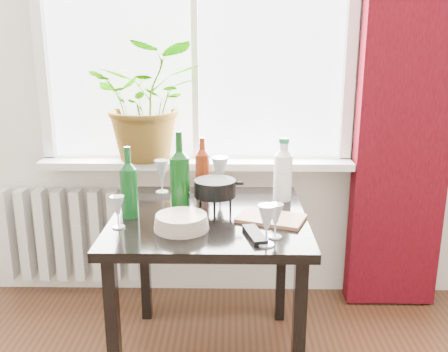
{
  "coord_description": "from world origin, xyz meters",
  "views": [
    {
      "loc": [
        0.2,
        -0.54,
        1.49
      ],
      "look_at": [
        0.17,
        1.55,
        0.92
      ],
      "focal_mm": 40.0,
      "sensor_mm": 36.0,
      "label": 1
    }
  ],
  "objects_px": {
    "wine_bottle_left": "(129,182)",
    "wineglass_front_left": "(118,212)",
    "cleaning_bottle": "(283,169)",
    "wineglass_front_right": "(267,225)",
    "wineglass_back_left": "(162,176)",
    "table": "(209,234)",
    "bottle_amber": "(202,165)",
    "cutting_board": "(271,218)",
    "wineglass_far_right": "(275,221)",
    "fondue_pot": "(215,195)",
    "plate_stack": "(181,222)",
    "potted_plant": "(148,101)",
    "wine_bottle_right": "(180,172)",
    "tv_remote": "(255,235)",
    "wineglass_back_center": "(220,176)",
    "radiator": "(70,235)"
  },
  "relations": [
    {
      "from": "wine_bottle_left",
      "to": "wineglass_front_left",
      "type": "height_order",
      "value": "wine_bottle_left"
    },
    {
      "from": "cleaning_bottle",
      "to": "wineglass_front_right",
      "type": "height_order",
      "value": "cleaning_bottle"
    },
    {
      "from": "wine_bottle_left",
      "to": "wineglass_back_left",
      "type": "distance_m",
      "value": 0.38
    },
    {
      "from": "table",
      "to": "bottle_amber",
      "type": "xyz_separation_m",
      "value": [
        -0.05,
        0.32,
        0.24
      ]
    },
    {
      "from": "cutting_board",
      "to": "bottle_amber",
      "type": "bearing_deg",
      "value": 129.47
    },
    {
      "from": "cleaning_bottle",
      "to": "wineglass_far_right",
      "type": "distance_m",
      "value": 0.49
    },
    {
      "from": "wineglass_front_left",
      "to": "fondue_pot",
      "type": "bearing_deg",
      "value": 28.59
    },
    {
      "from": "cleaning_bottle",
      "to": "wineglass_back_left",
      "type": "xyz_separation_m",
      "value": [
        -0.6,
        0.11,
        -0.07
      ]
    },
    {
      "from": "plate_stack",
      "to": "bottle_amber",
      "type": "bearing_deg",
      "value": 83.33
    },
    {
      "from": "potted_plant",
      "to": "plate_stack",
      "type": "distance_m",
      "value": 0.92
    },
    {
      "from": "wine_bottle_right",
      "to": "fondue_pot",
      "type": "height_order",
      "value": "wine_bottle_right"
    },
    {
      "from": "wineglass_front_right",
      "to": "wineglass_back_left",
      "type": "height_order",
      "value": "wineglass_back_left"
    },
    {
      "from": "wine_bottle_left",
      "to": "fondue_pot",
      "type": "relative_size",
      "value": 1.47
    },
    {
      "from": "wineglass_back_left",
      "to": "tv_remote",
      "type": "bearing_deg",
      "value": -52.68
    },
    {
      "from": "wineglass_back_center",
      "to": "wineglass_back_left",
      "type": "relative_size",
      "value": 1.17
    },
    {
      "from": "table",
      "to": "wine_bottle_right",
      "type": "xyz_separation_m",
      "value": [
        -0.13,
        0.02,
        0.28
      ]
    },
    {
      "from": "cleaning_bottle",
      "to": "wineglass_front_left",
      "type": "relative_size",
      "value": 2.24
    },
    {
      "from": "wineglass_back_left",
      "to": "wineglass_front_left",
      "type": "height_order",
      "value": "wineglass_back_left"
    },
    {
      "from": "radiator",
      "to": "wine_bottle_right",
      "type": "xyz_separation_m",
      "value": [
        0.72,
        -0.61,
        0.55
      ]
    },
    {
      "from": "potted_plant",
      "to": "wineglass_front_right",
      "type": "height_order",
      "value": "potted_plant"
    },
    {
      "from": "wineglass_back_left",
      "to": "potted_plant",
      "type": "bearing_deg",
      "value": 109.19
    },
    {
      "from": "wine_bottle_right",
      "to": "fondue_pot",
      "type": "distance_m",
      "value": 0.19
    },
    {
      "from": "wine_bottle_right",
      "to": "wineglass_back_center",
      "type": "xyz_separation_m",
      "value": [
        0.17,
        0.25,
        -0.09
      ]
    },
    {
      "from": "wineglass_front_right",
      "to": "fondue_pot",
      "type": "bearing_deg",
      "value": 118.1
    },
    {
      "from": "fondue_pot",
      "to": "tv_remote",
      "type": "bearing_deg",
      "value": -71.23
    },
    {
      "from": "potted_plant",
      "to": "fondue_pot",
      "type": "xyz_separation_m",
      "value": [
        0.38,
        -0.57,
        -0.35
      ]
    },
    {
      "from": "table",
      "to": "potted_plant",
      "type": "height_order",
      "value": "potted_plant"
    },
    {
      "from": "fondue_pot",
      "to": "cutting_board",
      "type": "xyz_separation_m",
      "value": [
        0.25,
        -0.11,
        -0.07
      ]
    },
    {
      "from": "wine_bottle_left",
      "to": "wineglass_far_right",
      "type": "xyz_separation_m",
      "value": [
        0.61,
        -0.23,
        -0.09
      ]
    },
    {
      "from": "table",
      "to": "potted_plant",
      "type": "relative_size",
      "value": 1.32
    },
    {
      "from": "wineglass_back_center",
      "to": "plate_stack",
      "type": "bearing_deg",
      "value": -107.85
    },
    {
      "from": "wineglass_front_right",
      "to": "radiator",
      "type": "bearing_deg",
      "value": 138.07
    },
    {
      "from": "radiator",
      "to": "wineglass_far_right",
      "type": "relative_size",
      "value": 5.65
    },
    {
      "from": "wineglass_front_left",
      "to": "cutting_board",
      "type": "bearing_deg",
      "value": 9.02
    },
    {
      "from": "potted_plant",
      "to": "cutting_board",
      "type": "distance_m",
      "value": 1.02
    },
    {
      "from": "fondue_pot",
      "to": "cutting_board",
      "type": "height_order",
      "value": "fondue_pot"
    },
    {
      "from": "potted_plant",
      "to": "wineglass_far_right",
      "type": "height_order",
      "value": "potted_plant"
    },
    {
      "from": "wineglass_front_left",
      "to": "fondue_pot",
      "type": "height_order",
      "value": "fondue_pot"
    },
    {
      "from": "wine_bottle_left",
      "to": "potted_plant",
      "type": "bearing_deg",
      "value": 91.01
    },
    {
      "from": "wine_bottle_left",
      "to": "wineglass_far_right",
      "type": "bearing_deg",
      "value": -20.22
    },
    {
      "from": "wineglass_back_center",
      "to": "plate_stack",
      "type": "xyz_separation_m",
      "value": [
        -0.15,
        -0.46,
        -0.07
      ]
    },
    {
      "from": "wine_bottle_left",
      "to": "bottle_amber",
      "type": "height_order",
      "value": "wine_bottle_left"
    },
    {
      "from": "wineglass_back_left",
      "to": "tv_remote",
      "type": "relative_size",
      "value": 0.93
    },
    {
      "from": "wine_bottle_left",
      "to": "bottle_amber",
      "type": "relative_size",
      "value": 1.09
    },
    {
      "from": "potted_plant",
      "to": "tv_remote",
      "type": "bearing_deg",
      "value": -58.03
    },
    {
      "from": "radiator",
      "to": "wineglass_front_right",
      "type": "bearing_deg",
      "value": -41.93
    },
    {
      "from": "bottle_amber",
      "to": "wineglass_back_left",
      "type": "bearing_deg",
      "value": 178.59
    },
    {
      "from": "wine_bottle_right",
      "to": "bottle_amber",
      "type": "xyz_separation_m",
      "value": [
        0.08,
        0.29,
        -0.04
      ]
    },
    {
      "from": "wineglass_front_left",
      "to": "wineglass_back_left",
      "type": "bearing_deg",
      "value": 77.03
    },
    {
      "from": "fondue_pot",
      "to": "tv_remote",
      "type": "height_order",
      "value": "fondue_pot"
    }
  ]
}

